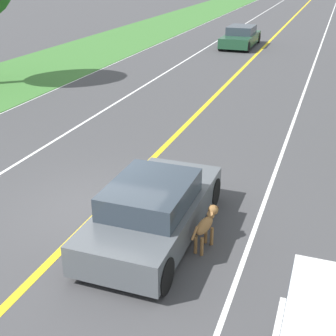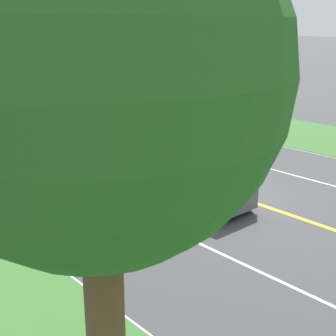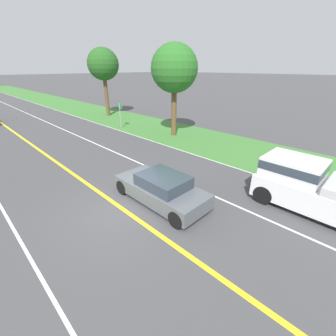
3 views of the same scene
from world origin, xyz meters
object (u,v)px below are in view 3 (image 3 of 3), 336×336
pickup_truck (329,192)px  dog (180,182)px  street_sign (120,113)px  roadside_tree_right_far (103,65)px  ego_car (161,189)px  roadside_tree_right_near (174,69)px

pickup_truck → dog: bearing=118.0°
dog → street_sign: (4.98, 12.02, 0.91)m
pickup_truck → roadside_tree_right_far: bearing=78.9°
pickup_truck → street_sign: 17.30m
pickup_truck → street_sign: size_ratio=2.53×
street_sign → roadside_tree_right_far: bearing=69.1°
ego_car → dog: bearing=-2.5°
ego_car → street_sign: (6.12, 11.97, 0.83)m
roadside_tree_right_near → street_sign: bearing=108.2°
street_sign → pickup_truck: bearing=-97.5°
dog → pickup_truck: bearing=-50.3°
roadside_tree_right_near → ego_car: bearing=-139.3°
ego_car → roadside_tree_right_near: roadside_tree_right_near is taller
dog → roadside_tree_right_near: 10.60m
ego_car → pickup_truck: bearing=-53.2°
ego_car → street_sign: street_sign is taller
dog → street_sign: size_ratio=0.48×
ego_car → street_sign: 13.47m
ego_car → dog: (1.14, -0.05, -0.08)m
dog → street_sign: street_sign is taller
street_sign → ego_car: bearing=-117.1°
pickup_truck → ego_car: bearing=126.8°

